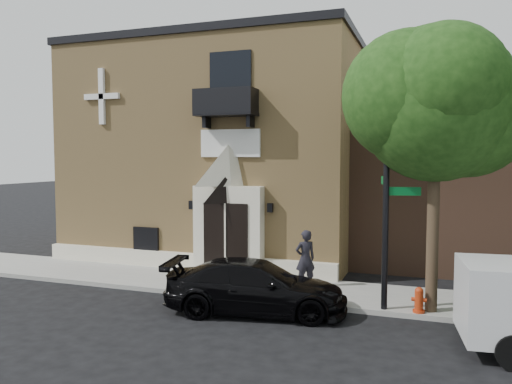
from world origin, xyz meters
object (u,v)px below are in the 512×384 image
fire_hydrant (419,300)px  street_sign (387,194)px  pedestrian_near (305,259)px  black_sedan (256,287)px

fire_hydrant → street_sign: bearing=177.3°
pedestrian_near → black_sedan: bearing=36.1°
street_sign → fire_hydrant: street_sign is taller
street_sign → fire_hydrant: size_ratio=9.09×
black_sedan → fire_hydrant: black_sedan is taller
fire_hydrant → pedestrian_near: bearing=156.3°
black_sedan → pedestrian_near: 2.76m
pedestrian_near → street_sign: bearing=112.9°
fire_hydrant → pedestrian_near: 3.95m
street_sign → fire_hydrant: bearing=-15.0°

